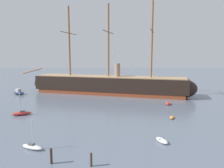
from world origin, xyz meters
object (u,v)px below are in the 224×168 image
object	(u,v)px
seagull_in_flight	(113,52)
tall_ship	(108,85)
dinghy_foreground_right	(162,140)
mooring_piling_nearest	(51,156)
sailboat_foreground_left	(32,147)
sailboat_mid_left	(22,113)
dinghy_alongside_stern	(168,103)
dinghy_distant_centre	(111,89)
dinghy_mid_right	(172,117)
mooring_piling_left_pair	(91,160)
dinghy_far_right	(188,93)
motorboat_far_left	(19,93)

from	to	relation	value
seagull_in_flight	tall_ship	bearing A→B (deg)	91.74
dinghy_foreground_right	mooring_piling_nearest	world-z (taller)	mooring_piling_nearest
dinghy_foreground_right	tall_ship	bearing A→B (deg)	100.05
sailboat_foreground_left	dinghy_foreground_right	distance (m)	19.73
sailboat_mid_left	dinghy_foreground_right	bearing A→B (deg)	-30.33
seagull_in_flight	sailboat_mid_left	bearing A→B (deg)	-164.46
tall_ship	seagull_in_flight	world-z (taller)	tall_ship
seagull_in_flight	dinghy_alongside_stern	bearing A→B (deg)	10.91
tall_ship	dinghy_distant_centre	size ratio (longest dim) A/B	28.51
sailboat_foreground_left	dinghy_alongside_stern	bearing A→B (deg)	43.47
dinghy_foreground_right	dinghy_mid_right	world-z (taller)	dinghy_foreground_right
tall_ship	dinghy_alongside_stern	bearing A→B (deg)	-45.90
dinghy_foreground_right	mooring_piling_nearest	bearing A→B (deg)	-159.48
tall_ship	sailboat_foreground_left	size ratio (longest dim) A/B	13.47
dinghy_distant_centre	tall_ship	bearing A→B (deg)	-97.79
seagull_in_flight	sailboat_foreground_left	bearing A→B (deg)	-118.32
dinghy_distant_centre	mooring_piling_left_pair	distance (m)	59.00
dinghy_distant_centre	mooring_piling_left_pair	xyz separation A→B (m)	(-4.78, -58.80, 0.64)
sailboat_mid_left	dinghy_distant_centre	xyz separation A→B (m)	(21.95, 35.67, -0.23)
dinghy_foreground_right	mooring_piling_left_pair	world-z (taller)	mooring_piling_left_pair
sailboat_mid_left	dinghy_mid_right	xyz separation A→B (m)	(33.56, -3.86, -0.22)
sailboat_foreground_left	dinghy_distant_centre	bearing A→B (deg)	75.71
mooring_piling_nearest	mooring_piling_left_pair	size ratio (longest dim) A/B	1.17
tall_ship	mooring_piling_nearest	bearing A→B (deg)	-100.06
dinghy_distant_centre	seagull_in_flight	bearing A→B (deg)	-91.56
dinghy_alongside_stern	dinghy_far_right	distance (m)	20.88
sailboat_foreground_left	motorboat_far_left	world-z (taller)	sailboat_foreground_left
tall_ship	dinghy_far_right	world-z (taller)	tall_ship
dinghy_mid_right	dinghy_far_right	xyz separation A→B (m)	(15.62, 29.38, -0.02)
dinghy_distant_centre	mooring_piling_nearest	distance (m)	58.80
sailboat_foreground_left	dinghy_mid_right	distance (m)	28.96
sailboat_foreground_left	mooring_piling_nearest	bearing A→B (deg)	-48.54
sailboat_mid_left	dinghy_mid_right	bearing A→B (deg)	-6.57
sailboat_foreground_left	motorboat_far_left	size ratio (longest dim) A/B	0.92
dinghy_alongside_stern	mooring_piling_nearest	bearing A→B (deg)	-128.20
dinghy_far_right	mooring_piling_left_pair	size ratio (longest dim) A/B	1.17
dinghy_alongside_stern	mooring_piling_left_pair	bearing A→B (deg)	-121.26
tall_ship	sailboat_foreground_left	distance (m)	45.19
dinghy_alongside_stern	mooring_piling_left_pair	world-z (taller)	mooring_piling_left_pair
tall_ship	mooring_piling_nearest	distance (m)	48.50
sailboat_foreground_left	motorboat_far_left	xyz separation A→B (m)	(-18.91, 43.85, 0.31)
dinghy_foreground_right	mooring_piling_left_pair	distance (m)	12.74
motorboat_far_left	mooring_piling_left_pair	distance (m)	56.34
dinghy_alongside_stern	mooring_piling_nearest	distance (m)	39.64
dinghy_mid_right	motorboat_far_left	xyz separation A→B (m)	(-44.19, 29.73, 0.45)
sailboat_mid_left	dinghy_far_right	distance (m)	55.41
sailboat_foreground_left	dinghy_foreground_right	xyz separation A→B (m)	(19.66, 1.63, -0.07)
dinghy_foreground_right	motorboat_far_left	size ratio (longest dim) A/B	0.58
sailboat_mid_left	dinghy_alongside_stern	size ratio (longest dim) A/B	1.76
tall_ship	sailboat_mid_left	size ratio (longest dim) A/B	11.16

